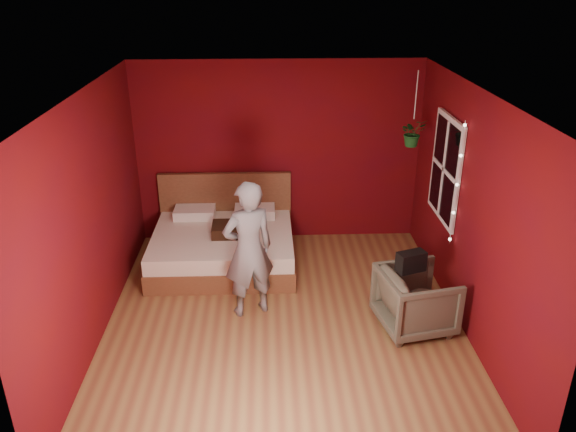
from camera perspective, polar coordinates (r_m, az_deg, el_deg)
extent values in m
plane|color=olive|center=(6.52, -0.43, -10.66)|extent=(4.50, 4.50, 0.00)
cube|color=#5F0A0A|center=(8.00, -1.00, 6.45)|extent=(4.00, 0.02, 2.60)
cube|color=#5F0A0A|center=(3.93, 0.63, -13.78)|extent=(4.00, 0.02, 2.60)
cube|color=#5F0A0A|center=(6.16, -19.49, -0.48)|extent=(0.02, 4.50, 2.60)
cube|color=#5F0A0A|center=(6.27, 18.22, 0.12)|extent=(0.02, 4.50, 2.60)
cube|color=white|center=(5.48, -0.51, 12.41)|extent=(4.00, 4.50, 0.02)
cube|color=white|center=(6.98, 15.72, 4.61)|extent=(0.04, 0.97, 1.27)
cube|color=black|center=(6.97, 15.60, 4.61)|extent=(0.02, 0.85, 1.15)
cube|color=white|center=(6.97, 15.56, 4.61)|extent=(0.03, 0.05, 1.15)
cube|color=white|center=(6.97, 15.56, 4.61)|extent=(0.03, 0.85, 0.05)
cylinder|color=silver|center=(6.50, 16.79, 3.06)|extent=(0.01, 0.01, 1.45)
sphere|color=#FFF2CC|center=(6.76, 16.12, -2.29)|extent=(0.04, 0.04, 0.04)
sphere|color=#FFF2CC|center=(6.62, 16.45, 0.34)|extent=(0.04, 0.04, 0.04)
sphere|color=#FFF2CC|center=(6.50, 16.79, 3.06)|extent=(0.04, 0.04, 0.04)
sphere|color=#FFF2CC|center=(6.39, 17.15, 5.89)|extent=(0.04, 0.04, 0.04)
sphere|color=#FFF2CC|center=(6.30, 17.52, 8.80)|extent=(0.04, 0.04, 0.04)
cube|color=brown|center=(7.68, -6.55, -3.97)|extent=(1.88, 1.60, 0.26)
cube|color=silver|center=(7.57, -6.63, -2.39)|extent=(1.85, 1.57, 0.21)
cube|color=brown|center=(8.20, -6.33, 0.92)|extent=(1.88, 0.08, 1.04)
cube|color=silver|center=(8.03, -9.46, 0.36)|extent=(0.57, 0.36, 0.13)
cube|color=silver|center=(7.96, -3.40, 0.46)|extent=(0.57, 0.36, 0.13)
imported|color=slate|center=(6.30, -4.03, -3.44)|extent=(0.69, 0.58, 1.63)
imported|color=#5B5B47|center=(6.40, 12.86, -8.32)|extent=(0.91, 0.89, 0.70)
cube|color=black|center=(6.19, 12.40, -4.54)|extent=(0.34, 0.25, 0.22)
cube|color=#331A11|center=(7.44, -6.19, -1.36)|extent=(0.40, 0.40, 0.14)
cylinder|color=silver|center=(7.02, 12.89, 11.89)|extent=(0.01, 0.01, 0.58)
imported|color=#164F16|center=(7.12, 12.55, 8.26)|extent=(0.37, 0.34, 0.34)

